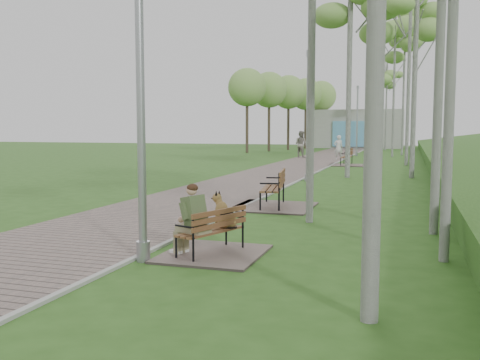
# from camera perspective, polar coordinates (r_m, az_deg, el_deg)

# --- Properties ---
(ground) EXTENTS (120.00, 120.00, 0.00)m
(ground) POSITION_cam_1_polar(r_m,az_deg,el_deg) (8.67, -11.64, -8.54)
(ground) COLOR #2D541B
(ground) RESTS_ON ground
(walkway) EXTENTS (3.50, 67.00, 0.04)m
(walkway) POSITION_cam_1_polar(r_m,az_deg,el_deg) (29.49, 6.06, 1.50)
(walkway) COLOR #685A54
(walkway) RESTS_ON ground
(kerb) EXTENTS (0.10, 67.00, 0.05)m
(kerb) POSITION_cam_1_polar(r_m,az_deg,el_deg) (29.19, 9.43, 1.42)
(kerb) COLOR #999993
(kerb) RESTS_ON ground
(building_north) EXTENTS (10.00, 5.20, 4.00)m
(building_north) POSITION_cam_1_polar(r_m,az_deg,el_deg) (58.57, 12.15, 5.35)
(building_north) COLOR #9E9E99
(building_north) RESTS_ON ground
(bench_main) EXTENTS (1.59, 1.77, 1.39)m
(bench_main) POSITION_cam_1_polar(r_m,az_deg,el_deg) (8.85, -3.49, -5.59)
(bench_main) COLOR #685A54
(bench_main) RESTS_ON ground
(bench_second) EXTENTS (2.02, 2.24, 1.24)m
(bench_second) POSITION_cam_1_polar(r_m,az_deg,el_deg) (14.15, 3.49, -2.01)
(bench_second) COLOR #685A54
(bench_second) RESTS_ON ground
(bench_third) EXTENTS (1.94, 2.15, 1.19)m
(bench_third) POSITION_cam_1_polar(r_m,az_deg,el_deg) (30.57, 11.29, 1.95)
(bench_third) COLOR #685A54
(bench_third) RESTS_ON ground
(lamp_post_near) EXTENTS (0.22, 0.22, 5.61)m
(lamp_post_near) POSITION_cam_1_polar(r_m,az_deg,el_deg) (8.41, -10.57, 9.05)
(lamp_post_near) COLOR gray
(lamp_post_near) RESTS_ON ground
(lamp_post_second) EXTENTS (0.20, 0.20, 5.08)m
(lamp_post_second) POSITION_cam_1_polar(r_m,az_deg,el_deg) (21.09, 7.24, 6.28)
(lamp_post_second) COLOR gray
(lamp_post_second) RESTS_ON ground
(lamp_post_third) EXTENTS (0.20, 0.20, 5.24)m
(lamp_post_third) POSITION_cam_1_polar(r_m,az_deg,el_deg) (41.17, 12.38, 5.93)
(lamp_post_third) COLOR gray
(lamp_post_third) RESTS_ON ground
(pedestrian_near) EXTENTS (0.70, 0.60, 1.63)m
(pedestrian_near) POSITION_cam_1_polar(r_m,az_deg,el_deg) (35.53, 10.45, 3.41)
(pedestrian_near) COLOR silver
(pedestrian_near) RESTS_ON ground
(pedestrian_far) EXTENTS (1.13, 1.03, 1.90)m
(pedestrian_far) POSITION_cam_1_polar(r_m,az_deg,el_deg) (38.07, 6.51, 3.81)
(pedestrian_far) COLOR gray
(pedestrian_far) RESTS_ON ground
(birch_mid_c) EXTENTS (2.81, 2.81, 9.32)m
(birch_mid_c) POSITION_cam_1_polar(r_m,az_deg,el_deg) (25.35, 14.15, 17.29)
(birch_mid_c) COLOR silver
(birch_mid_c) RESTS_ON ground
(birch_far_a) EXTENTS (2.77, 2.77, 10.03)m
(birch_far_a) POSITION_cam_1_polar(r_m,az_deg,el_deg) (31.97, 17.72, 15.72)
(birch_far_a) COLOR silver
(birch_far_a) RESTS_ON ground
(birch_far_b) EXTENTS (2.75, 2.75, 10.64)m
(birch_far_b) POSITION_cam_1_polar(r_m,az_deg,el_deg) (40.81, 16.23, 14.17)
(birch_far_b) COLOR silver
(birch_far_b) RESTS_ON ground
(birch_far_c) EXTENTS (2.49, 2.49, 10.37)m
(birch_far_c) POSITION_cam_1_polar(r_m,az_deg,el_deg) (43.41, 17.17, 13.33)
(birch_far_c) COLOR silver
(birch_far_c) RESTS_ON ground
(birch_distant_a) EXTENTS (2.25, 2.25, 8.43)m
(birch_distant_a) POSITION_cam_1_polar(r_m,az_deg,el_deg) (52.35, 15.40, 10.33)
(birch_distant_a) COLOR silver
(birch_distant_a) RESTS_ON ground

